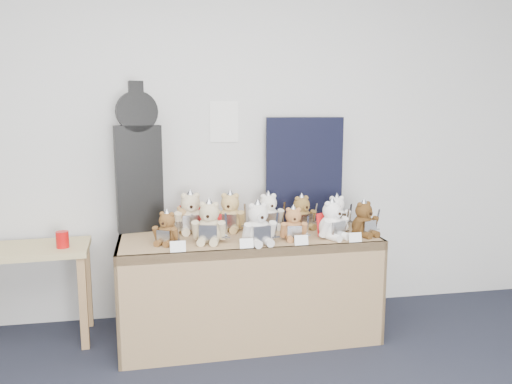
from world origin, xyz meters
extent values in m
plane|color=silver|center=(0.00, 2.50, 1.35)|extent=(6.00, 0.00, 6.00)
cube|color=white|center=(0.39, 2.49, 1.46)|extent=(0.21, 0.00, 0.30)
cube|color=olive|center=(0.49, 2.05, 0.68)|extent=(1.73, 0.75, 0.06)
cube|color=olive|center=(0.50, 1.71, 0.36)|extent=(1.71, 0.06, 0.71)
cube|color=olive|center=(-0.36, 2.04, 0.36)|extent=(0.03, 0.71, 0.71)
cube|color=olive|center=(1.34, 2.07, 0.36)|extent=(0.03, 0.71, 0.71)
cube|color=tan|center=(-0.97, 2.19, 0.64)|extent=(0.82, 0.49, 0.04)
cube|color=olive|center=(-0.60, 2.03, 0.31)|extent=(0.05, 0.05, 0.62)
cube|color=olive|center=(-0.62, 2.39, 0.31)|extent=(0.05, 0.05, 0.62)
cube|color=black|center=(-0.23, 2.29, 1.08)|extent=(0.32, 0.15, 0.73)
cylinder|color=black|center=(-0.23, 2.29, 1.54)|extent=(0.29, 0.14, 0.28)
cube|color=black|center=(-0.23, 2.29, 1.65)|extent=(0.11, 0.10, 0.18)
cube|color=black|center=(0.98, 2.38, 1.11)|extent=(0.59, 0.02, 0.78)
cylinder|color=red|center=(-0.72, 2.14, 0.72)|extent=(0.08, 0.08, 0.11)
ellipsoid|color=brown|center=(-0.05, 1.91, 0.77)|extent=(0.18, 0.17, 0.14)
sphere|color=brown|center=(-0.05, 1.91, 0.87)|extent=(0.10, 0.10, 0.10)
cylinder|color=brown|center=(-0.07, 1.87, 0.86)|extent=(0.05, 0.04, 0.04)
sphere|color=black|center=(-0.07, 1.86, 0.86)|extent=(0.02, 0.02, 0.02)
sphere|color=brown|center=(-0.08, 1.93, 0.90)|extent=(0.03, 0.03, 0.03)
sphere|color=brown|center=(-0.02, 1.90, 0.90)|extent=(0.03, 0.03, 0.03)
cylinder|color=brown|center=(-0.11, 1.93, 0.78)|extent=(0.07, 0.09, 0.10)
cylinder|color=brown|center=(0.00, 1.87, 0.78)|extent=(0.07, 0.09, 0.10)
cylinder|color=brown|center=(-0.10, 1.88, 0.73)|extent=(0.08, 0.10, 0.04)
cylinder|color=brown|center=(-0.04, 1.85, 0.73)|extent=(0.08, 0.10, 0.04)
cube|color=silver|center=(-0.07, 1.86, 0.78)|extent=(0.09, 0.05, 0.08)
cone|color=silver|center=(-0.05, 1.91, 0.91)|extent=(0.09, 0.09, 0.07)
cube|color=silver|center=(0.02, 1.85, 0.80)|extent=(0.03, 0.04, 0.14)
cube|color=silver|center=(0.02, 1.85, 0.75)|extent=(0.04, 0.02, 0.01)
ellipsoid|color=tan|center=(0.22, 1.91, 0.79)|extent=(0.21, 0.19, 0.18)
sphere|color=tan|center=(0.22, 1.91, 0.91)|extent=(0.13, 0.13, 0.13)
cylinder|color=tan|center=(0.21, 1.85, 0.90)|extent=(0.06, 0.04, 0.05)
sphere|color=black|center=(0.20, 1.83, 0.90)|extent=(0.02, 0.02, 0.02)
sphere|color=tan|center=(0.18, 1.92, 0.96)|extent=(0.04, 0.04, 0.04)
sphere|color=tan|center=(0.26, 1.90, 0.96)|extent=(0.04, 0.04, 0.04)
cylinder|color=tan|center=(0.13, 1.90, 0.80)|extent=(0.07, 0.11, 0.13)
cylinder|color=tan|center=(0.30, 1.87, 0.80)|extent=(0.07, 0.11, 0.13)
cylinder|color=tan|center=(0.17, 1.86, 0.74)|extent=(0.08, 0.12, 0.05)
cylinder|color=tan|center=(0.24, 1.84, 0.74)|extent=(0.08, 0.12, 0.05)
cube|color=silver|center=(0.20, 1.84, 0.79)|extent=(0.12, 0.04, 0.10)
cone|color=silver|center=(0.22, 1.91, 0.96)|extent=(0.11, 0.11, 0.08)
cube|color=silver|center=(0.32, 1.85, 0.82)|extent=(0.02, 0.05, 0.18)
cube|color=silver|center=(0.32, 1.85, 0.75)|extent=(0.05, 0.02, 0.01)
cube|color=red|center=(0.23, 1.97, 0.80)|extent=(0.14, 0.06, 0.16)
ellipsoid|color=silver|center=(0.52, 1.81, 0.79)|extent=(0.20, 0.18, 0.18)
sphere|color=silver|center=(0.52, 1.81, 0.91)|extent=(0.13, 0.13, 0.13)
cylinder|color=silver|center=(0.53, 1.76, 0.90)|extent=(0.06, 0.04, 0.05)
sphere|color=black|center=(0.53, 1.74, 0.90)|extent=(0.02, 0.02, 0.02)
sphere|color=silver|center=(0.47, 1.81, 0.96)|extent=(0.04, 0.04, 0.04)
sphere|color=silver|center=(0.56, 1.82, 0.96)|extent=(0.04, 0.04, 0.04)
cylinder|color=silver|center=(0.44, 1.78, 0.80)|extent=(0.07, 0.10, 0.13)
cylinder|color=silver|center=(0.60, 1.81, 0.80)|extent=(0.07, 0.10, 0.13)
cylinder|color=silver|center=(0.49, 1.75, 0.74)|extent=(0.07, 0.12, 0.05)
cylinder|color=silver|center=(0.57, 1.76, 0.74)|extent=(0.07, 0.12, 0.05)
cube|color=silver|center=(0.53, 1.75, 0.79)|extent=(0.12, 0.04, 0.10)
cone|color=silver|center=(0.52, 1.81, 0.96)|extent=(0.11, 0.11, 0.08)
cube|color=silver|center=(0.63, 1.80, 0.82)|extent=(0.02, 0.05, 0.18)
cube|color=silver|center=(0.63, 1.80, 0.75)|extent=(0.05, 0.02, 0.01)
ellipsoid|color=#A46B3E|center=(0.76, 1.88, 0.77)|extent=(0.15, 0.13, 0.14)
sphere|color=#A46B3E|center=(0.76, 1.88, 0.87)|extent=(0.10, 0.10, 0.10)
cylinder|color=#A46B3E|center=(0.76, 1.83, 0.86)|extent=(0.05, 0.03, 0.04)
sphere|color=black|center=(0.76, 1.82, 0.86)|extent=(0.02, 0.02, 0.02)
sphere|color=#A46B3E|center=(0.73, 1.88, 0.91)|extent=(0.03, 0.03, 0.03)
sphere|color=#A46B3E|center=(0.80, 1.87, 0.91)|extent=(0.03, 0.03, 0.03)
cylinder|color=#A46B3E|center=(0.69, 1.87, 0.78)|extent=(0.05, 0.08, 0.11)
cylinder|color=#A46B3E|center=(0.83, 1.85, 0.78)|extent=(0.05, 0.08, 0.11)
cylinder|color=#A46B3E|center=(0.73, 1.83, 0.73)|extent=(0.05, 0.10, 0.04)
cylinder|color=#A46B3E|center=(0.79, 1.82, 0.73)|extent=(0.05, 0.10, 0.04)
cube|color=silver|center=(0.76, 1.82, 0.78)|extent=(0.09, 0.02, 0.08)
cone|color=silver|center=(0.76, 1.88, 0.91)|extent=(0.09, 0.09, 0.07)
cube|color=silver|center=(0.85, 1.84, 0.80)|extent=(0.01, 0.04, 0.15)
cube|color=silver|center=(0.85, 1.84, 0.75)|extent=(0.04, 0.01, 0.01)
ellipsoid|color=white|center=(1.02, 1.86, 0.79)|extent=(0.21, 0.20, 0.17)
sphere|color=white|center=(1.02, 1.86, 0.90)|extent=(0.12, 0.12, 0.12)
cylinder|color=white|center=(1.04, 1.81, 0.89)|extent=(0.06, 0.05, 0.05)
sphere|color=black|center=(1.05, 1.80, 0.89)|extent=(0.02, 0.02, 0.02)
sphere|color=white|center=(0.98, 1.84, 0.95)|extent=(0.04, 0.04, 0.04)
sphere|color=white|center=(1.05, 1.88, 0.95)|extent=(0.04, 0.04, 0.04)
cylinder|color=white|center=(0.96, 1.81, 0.79)|extent=(0.08, 0.10, 0.13)
cylinder|color=white|center=(1.10, 1.88, 0.79)|extent=(0.08, 0.10, 0.13)
cylinder|color=white|center=(1.01, 1.79, 0.74)|extent=(0.09, 0.12, 0.05)
cylinder|color=white|center=(1.08, 1.82, 0.74)|extent=(0.09, 0.12, 0.05)
cube|color=silver|center=(1.05, 1.80, 0.79)|extent=(0.11, 0.07, 0.09)
cone|color=silver|center=(1.02, 1.86, 0.95)|extent=(0.11, 0.11, 0.08)
cube|color=silver|center=(1.13, 1.88, 0.82)|extent=(0.03, 0.04, 0.18)
cube|color=silver|center=(1.13, 1.88, 0.75)|extent=(0.05, 0.03, 0.01)
cube|color=red|center=(0.99, 1.92, 0.80)|extent=(0.13, 0.09, 0.15)
ellipsoid|color=#50351B|center=(1.25, 1.89, 0.78)|extent=(0.19, 0.18, 0.16)
sphere|color=#50351B|center=(1.25, 1.89, 0.88)|extent=(0.11, 0.11, 0.11)
cylinder|color=#50351B|center=(1.27, 1.84, 0.88)|extent=(0.05, 0.04, 0.05)
sphere|color=black|center=(1.28, 1.83, 0.88)|extent=(0.02, 0.02, 0.02)
sphere|color=#50351B|center=(1.22, 1.87, 0.93)|extent=(0.04, 0.04, 0.04)
sphere|color=#50351B|center=(1.29, 1.90, 0.93)|extent=(0.04, 0.04, 0.04)
cylinder|color=#50351B|center=(1.19, 1.84, 0.79)|extent=(0.07, 0.10, 0.12)
cylinder|color=#50351B|center=(1.33, 1.90, 0.79)|extent=(0.07, 0.10, 0.12)
cylinder|color=#50351B|center=(1.24, 1.82, 0.74)|extent=(0.08, 0.11, 0.05)
cylinder|color=#50351B|center=(1.30, 1.85, 0.74)|extent=(0.08, 0.11, 0.05)
cube|color=silver|center=(1.27, 1.83, 0.78)|extent=(0.10, 0.05, 0.09)
cone|color=silver|center=(1.25, 1.89, 0.93)|extent=(0.10, 0.10, 0.07)
cube|color=silver|center=(1.35, 1.89, 0.81)|extent=(0.03, 0.04, 0.16)
cube|color=silver|center=(1.35, 1.89, 0.75)|extent=(0.05, 0.02, 0.01)
ellipsoid|color=beige|center=(0.12, 2.20, 0.79)|extent=(0.19, 0.16, 0.18)
sphere|color=beige|center=(0.12, 2.20, 0.92)|extent=(0.14, 0.14, 0.14)
cylinder|color=beige|center=(0.12, 2.14, 0.91)|extent=(0.06, 0.03, 0.06)
sphere|color=black|center=(0.12, 2.12, 0.91)|extent=(0.02, 0.02, 0.02)
sphere|color=beige|center=(0.07, 2.20, 0.97)|extent=(0.04, 0.04, 0.04)
sphere|color=beige|center=(0.16, 2.20, 0.97)|extent=(0.04, 0.04, 0.04)
cylinder|color=beige|center=(0.03, 2.17, 0.80)|extent=(0.05, 0.10, 0.14)
cylinder|color=beige|center=(0.20, 2.17, 0.80)|extent=(0.05, 0.10, 0.14)
cylinder|color=beige|center=(0.08, 2.13, 0.74)|extent=(0.06, 0.12, 0.06)
cylinder|color=beige|center=(0.16, 2.13, 0.74)|extent=(0.06, 0.12, 0.06)
cube|color=silver|center=(0.12, 2.12, 0.80)|extent=(0.12, 0.02, 0.10)
cone|color=silver|center=(0.12, 2.20, 0.97)|extent=(0.12, 0.12, 0.09)
cube|color=silver|center=(0.23, 2.16, 0.83)|extent=(0.02, 0.05, 0.19)
cube|color=silver|center=(0.23, 2.16, 0.76)|extent=(0.06, 0.01, 0.01)
cube|color=red|center=(0.12, 2.27, 0.81)|extent=(0.15, 0.04, 0.17)
ellipsoid|color=tan|center=(0.39, 2.20, 0.79)|extent=(0.21, 0.20, 0.18)
sphere|color=tan|center=(0.39, 2.20, 0.91)|extent=(0.13, 0.13, 0.13)
cylinder|color=tan|center=(0.37, 2.15, 0.90)|extent=(0.06, 0.04, 0.05)
sphere|color=black|center=(0.37, 2.13, 0.90)|extent=(0.02, 0.02, 0.02)
sphere|color=tan|center=(0.35, 2.21, 0.96)|extent=(0.04, 0.04, 0.04)
sphere|color=tan|center=(0.43, 2.19, 0.96)|extent=(0.04, 0.04, 0.04)
cylinder|color=tan|center=(0.30, 2.20, 0.80)|extent=(0.08, 0.11, 0.13)
cylinder|color=tan|center=(0.46, 2.15, 0.80)|extent=(0.08, 0.11, 0.13)
cylinder|color=tan|center=(0.33, 2.15, 0.74)|extent=(0.09, 0.13, 0.05)
cylinder|color=tan|center=(0.41, 2.13, 0.74)|extent=(0.09, 0.13, 0.05)
cube|color=silver|center=(0.37, 2.13, 0.79)|extent=(0.12, 0.05, 0.10)
cone|color=silver|center=(0.39, 2.20, 0.96)|extent=(0.11, 0.11, 0.08)
cube|color=silver|center=(0.49, 2.13, 0.82)|extent=(0.03, 0.05, 0.19)
cube|color=silver|center=(0.49, 2.13, 0.75)|extent=(0.05, 0.02, 0.01)
ellipsoid|color=white|center=(0.67, 2.22, 0.78)|extent=(0.19, 0.17, 0.17)
sphere|color=white|center=(0.67, 2.22, 0.90)|extent=(0.12, 0.12, 0.12)
cylinder|color=white|center=(0.68, 2.17, 0.89)|extent=(0.06, 0.04, 0.05)
sphere|color=black|center=(0.68, 2.15, 0.89)|extent=(0.02, 0.02, 0.02)
sphere|color=white|center=(0.63, 2.21, 0.94)|extent=(0.04, 0.04, 0.04)
sphere|color=white|center=(0.71, 2.23, 0.94)|extent=(0.04, 0.04, 0.04)
cylinder|color=white|center=(0.59, 2.18, 0.79)|extent=(0.06, 0.10, 0.13)
cylinder|color=white|center=(0.75, 2.21, 0.79)|extent=(0.06, 0.10, 0.13)
cylinder|color=white|center=(0.64, 2.15, 0.74)|extent=(0.07, 0.12, 0.05)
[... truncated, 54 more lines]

